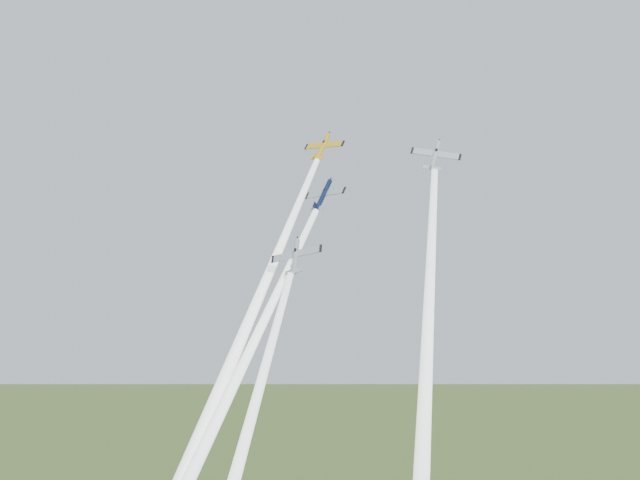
{
  "coord_description": "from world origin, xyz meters",
  "views": [
    {
      "loc": [
        67.66,
        -99.97,
        80.52
      ],
      "look_at": [
        0.0,
        -6.0,
        92.0
      ],
      "focal_mm": 45.0,
      "sensor_mm": 36.0,
      "label": 1
    }
  ],
  "objects_px": {
    "plane_yellow": "(323,147)",
    "plane_silver_right": "(435,155)",
    "plane_silver_low": "(296,256)",
    "plane_navy": "(323,195)"
  },
  "relations": [
    {
      "from": "plane_yellow",
      "to": "plane_silver_right",
      "type": "bearing_deg",
      "value": -15.81
    },
    {
      "from": "plane_silver_right",
      "to": "plane_silver_low",
      "type": "relative_size",
      "value": 0.92
    },
    {
      "from": "plane_silver_right",
      "to": "plane_silver_low",
      "type": "xyz_separation_m",
      "value": [
        -16.85,
        -11.15,
        -14.55
      ]
    },
    {
      "from": "plane_yellow",
      "to": "plane_navy",
      "type": "bearing_deg",
      "value": -57.54
    },
    {
      "from": "plane_navy",
      "to": "plane_silver_low",
      "type": "bearing_deg",
      "value": -80.45
    },
    {
      "from": "plane_yellow",
      "to": "plane_silver_right",
      "type": "distance_m",
      "value": 24.74
    },
    {
      "from": "plane_yellow",
      "to": "plane_navy",
      "type": "xyz_separation_m",
      "value": [
        5.84,
        -8.0,
        -9.72
      ]
    },
    {
      "from": "plane_silver_right",
      "to": "plane_silver_low",
      "type": "bearing_deg",
      "value": -169.93
    },
    {
      "from": "plane_yellow",
      "to": "plane_silver_low",
      "type": "xyz_separation_m",
      "value": [
        6.79,
        -16.25,
        -19.76
      ]
    },
    {
      "from": "plane_silver_right",
      "to": "plane_navy",
      "type": "bearing_deg",
      "value": 165.85
    }
  ]
}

